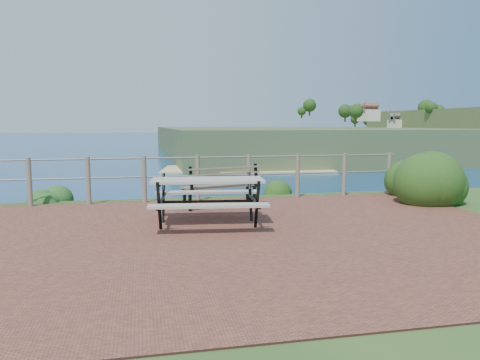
{
  "coord_description": "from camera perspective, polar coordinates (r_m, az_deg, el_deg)",
  "views": [
    {
      "loc": [
        -1.21,
        -6.8,
        1.69
      ],
      "look_at": [
        0.43,
        0.91,
        0.75
      ],
      "focal_mm": 35.0,
      "sensor_mm": 36.0,
      "label": 1
    }
  ],
  "objects": [
    {
      "name": "ground",
      "position": [
        7.11,
        -1.87,
        -6.95
      ],
      "size": [
        10.0,
        7.0,
        0.12
      ],
      "primitive_type": "cube",
      "color": "brown",
      "rests_on": "ground"
    },
    {
      "name": "ocean",
      "position": [
        206.81,
        -11.76,
        6.21
      ],
      "size": [
        1200.0,
        1200.0,
        0.0
      ],
      "primitive_type": "plane",
      "color": "#155583",
      "rests_on": "ground"
    },
    {
      "name": "safety_railing",
      "position": [
        10.28,
        -5.18,
        0.54
      ],
      "size": [
        9.4,
        0.1,
        1.0
      ],
      "color": "#6B5B4C",
      "rests_on": "ground"
    },
    {
      "name": "picnic_table",
      "position": [
        7.78,
        -3.95,
        -2.06
      ],
      "size": [
        1.91,
        1.58,
        0.77
      ],
      "rotation": [
        0.0,
        0.0,
        -0.12
      ],
      "color": "gray",
      "rests_on": "ground"
    },
    {
      "name": "park_bench",
      "position": [
        9.45,
        -2.45,
        0.04
      ],
      "size": [
        1.6,
        0.81,
        0.87
      ],
      "rotation": [
        0.0,
        0.0,
        0.28
      ],
      "color": "brown",
      "rests_on": "ground"
    },
    {
      "name": "shrub_right_front",
      "position": [
        11.0,
        22.71,
        -2.57
      ],
      "size": [
        1.46,
        1.46,
        2.07
      ],
      "primitive_type": "ellipsoid",
      "color": "#1C4715",
      "rests_on": "ground"
    },
    {
      "name": "shrub_right_edge",
      "position": [
        12.06,
        19.76,
        -1.65
      ],
      "size": [
        1.01,
        1.01,
        1.44
      ],
      "primitive_type": "ellipsoid",
      "color": "#1C4715",
      "rests_on": "ground"
    },
    {
      "name": "shrub_lip_west",
      "position": [
        11.28,
        -22.3,
        -2.32
      ],
      "size": [
        0.72,
        0.72,
        0.45
      ],
      "primitive_type": "ellipsoid",
      "color": "#2C521E",
      "rests_on": "ground"
    },
    {
      "name": "shrub_lip_east",
      "position": [
        11.65,
        3.99,
        -1.55
      ],
      "size": [
        0.7,
        0.7,
        0.42
      ],
      "primitive_type": "ellipsoid",
      "color": "#1C4715",
      "rests_on": "ground"
    }
  ]
}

